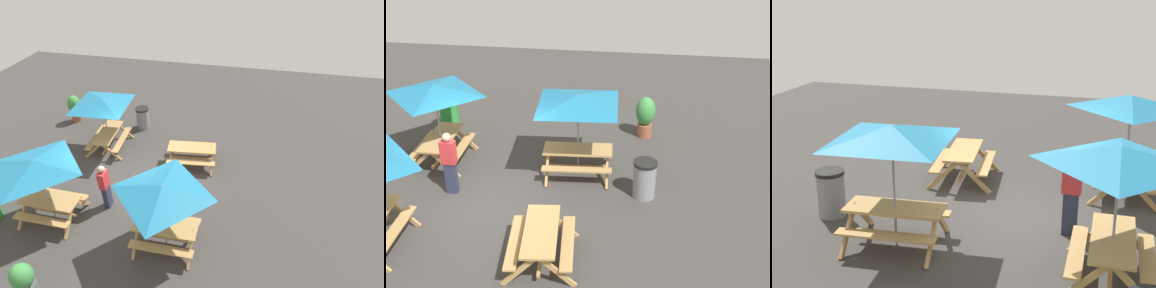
# 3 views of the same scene
# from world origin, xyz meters

# --- Properties ---
(ground_plane) EXTENTS (24.00, 24.00, 0.00)m
(ground_plane) POSITION_xyz_m (0.00, 0.00, 0.00)
(ground_plane) COLOR #3D3A38
(ground_plane) RESTS_ON ground
(picnic_table_0) EXTENTS (2.82, 2.82, 2.34)m
(picnic_table_0) POSITION_xyz_m (2.04, 1.68, 1.99)
(picnic_table_0) COLOR tan
(picnic_table_0) RESTS_ON ground
(picnic_table_1) EXTENTS (1.70, 1.94, 0.81)m
(picnic_table_1) POSITION_xyz_m (1.75, -1.87, 0.56)
(picnic_table_1) COLOR tan
(picnic_table_1) RESTS_ON ground
(picnic_table_2) EXTENTS (2.00, 2.00, 2.34)m
(picnic_table_2) POSITION_xyz_m (-1.78, 1.84, 1.99)
(picnic_table_2) COLOR tan
(picnic_table_2) RESTS_ON ground
(picnic_table_3) EXTENTS (2.02, 2.02, 2.34)m
(picnic_table_3) POSITION_xyz_m (-1.99, -1.91, 1.99)
(picnic_table_3) COLOR tan
(picnic_table_3) RESTS_ON ground
(trash_bin_gray) EXTENTS (0.59, 0.59, 0.98)m
(trash_bin_gray) POSITION_xyz_m (3.81, 0.85, 0.49)
(trash_bin_gray) COLOR gray
(trash_bin_gray) RESTS_ON ground
(potted_plant_0) EXTENTS (0.58, 0.58, 1.28)m
(potted_plant_0) POSITION_xyz_m (3.73, 4.14, 0.70)
(potted_plant_0) COLOR #935138
(potted_plant_0) RESTS_ON ground
(potted_plant_1) EXTENTS (0.54, 0.54, 1.15)m
(potted_plant_1) POSITION_xyz_m (-4.15, 1.03, 0.62)
(potted_plant_1) COLOR #59595B
(potted_plant_1) RESTS_ON ground
(person_standing) EXTENTS (0.36, 0.23, 1.67)m
(person_standing) POSITION_xyz_m (-0.98, 0.37, 0.89)
(person_standing) COLOR #2D334C
(person_standing) RESTS_ON ground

